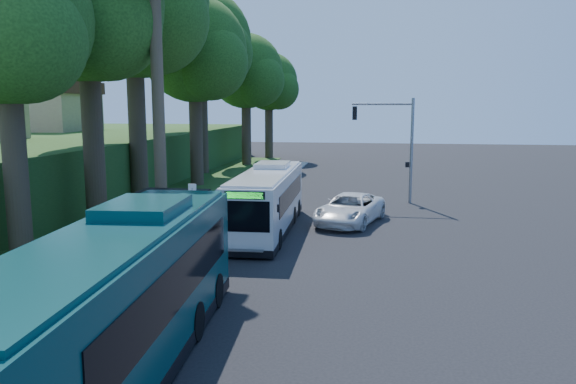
% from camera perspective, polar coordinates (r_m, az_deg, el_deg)
% --- Properties ---
extents(ground, '(140.00, 140.00, 0.00)m').
position_cam_1_polar(ground, '(28.91, 3.89, -4.27)').
color(ground, black).
rests_on(ground, ground).
extents(sidewalk, '(4.50, 70.00, 0.12)m').
position_cam_1_polar(sidewalk, '(30.37, -9.99, -3.63)').
color(sidewalk, gray).
rests_on(sidewalk, ground).
extents(red_curb, '(0.25, 30.00, 0.13)m').
position_cam_1_polar(red_curb, '(25.98, -8.00, -5.70)').
color(red_curb, maroon).
rests_on(red_curb, ground).
extents(grass_verge, '(8.00, 70.00, 0.06)m').
position_cam_1_polar(grass_verge, '(37.03, -15.89, -1.63)').
color(grass_verge, '#234719').
rests_on(grass_verge, ground).
extents(bus_shelter, '(3.20, 1.51, 2.55)m').
position_cam_1_polar(bus_shelter, '(27.38, -11.91, -1.32)').
color(bus_shelter, black).
rests_on(bus_shelter, ground).
extents(stop_sign_pole, '(0.35, 0.06, 3.17)m').
position_cam_1_polar(stop_sign_pole, '(24.73, -9.65, -1.69)').
color(stop_sign_pole, gray).
rests_on(stop_sign_pole, ground).
extents(traffic_signal_pole, '(4.10, 0.30, 7.00)m').
position_cam_1_polar(traffic_signal_pole, '(38.15, 10.95, 5.50)').
color(traffic_signal_pole, gray).
rests_on(traffic_signal_pole, ground).
extents(hillside_backdrop, '(24.00, 60.00, 8.80)m').
position_cam_1_polar(hillside_backdrop, '(51.96, -24.78, 3.50)').
color(hillside_backdrop, '#234719').
rests_on(hillside_backdrop, ground).
extents(tree_0, '(8.40, 8.00, 15.70)m').
position_cam_1_polar(tree_0, '(32.02, -19.63, 16.71)').
color(tree_0, '#382B1E').
rests_on(tree_0, ground).
extents(tree_1, '(10.50, 10.00, 18.26)m').
position_cam_1_polar(tree_1, '(39.80, -15.35, 17.48)').
color(tree_1, '#382B1E').
rests_on(tree_1, ground).
extents(tree_2, '(8.82, 8.40, 15.12)m').
position_cam_1_polar(tree_2, '(46.45, -9.40, 13.59)').
color(tree_2, '#382B1E').
rests_on(tree_2, ground).
extents(tree_3, '(10.08, 9.60, 17.28)m').
position_cam_1_polar(tree_3, '(54.78, -8.80, 14.44)').
color(tree_3, '#382B1E').
rests_on(tree_3, ground).
extents(tree_4, '(8.40, 8.00, 14.14)m').
position_cam_1_polar(tree_4, '(61.68, -4.23, 11.79)').
color(tree_4, '#382B1E').
rests_on(tree_4, ground).
extents(tree_5, '(7.35, 7.00, 12.86)m').
position_cam_1_polar(tree_5, '(69.27, -1.90, 10.85)').
color(tree_5, '#382B1E').
rests_on(tree_5, ground).
extents(tree_6, '(7.56, 7.20, 13.74)m').
position_cam_1_polar(tree_6, '(26.99, -26.67, 14.65)').
color(tree_6, '#382B1E').
rests_on(tree_6, ground).
extents(white_bus, '(2.73, 11.53, 3.42)m').
position_cam_1_polar(white_bus, '(29.35, -2.11, -0.73)').
color(white_bus, silver).
rests_on(white_bus, ground).
extents(teal_bus, '(3.69, 13.49, 3.98)m').
position_cam_1_polar(teal_bus, '(14.24, -17.01, -10.46)').
color(teal_bus, '#0A383B').
rests_on(teal_bus, ground).
extents(pickup, '(4.22, 6.45, 1.65)m').
position_cam_1_polar(pickup, '(31.40, 6.30, -1.71)').
color(pickup, silver).
rests_on(pickup, ground).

